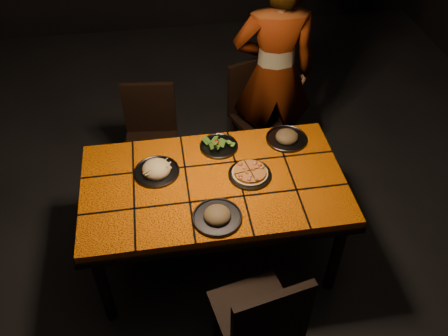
{
  "coord_description": "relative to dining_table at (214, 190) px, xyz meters",
  "views": [
    {
      "loc": [
        -0.25,
        -2.01,
        2.8
      ],
      "look_at": [
        0.07,
        0.03,
        0.82
      ],
      "focal_mm": 38.0,
      "sensor_mm": 36.0,
      "label": 1
    }
  ],
  "objects": [
    {
      "name": "chair_near",
      "position": [
        0.13,
        -0.82,
        -0.15
      ],
      "size": [
        0.49,
        0.49,
        0.92
      ],
      "rotation": [
        0.0,
        0.0,
        3.34
      ],
      "color": "black",
      "rests_on": "ground"
    },
    {
      "name": "plate_mushroom_a",
      "position": [
        -0.02,
        -0.3,
        0.1
      ],
      "size": [
        0.28,
        0.28,
        0.09
      ],
      "color": "#37383C",
      "rests_on": "dining_table"
    },
    {
      "name": "plate_salad",
      "position": [
        0.08,
        0.31,
        0.1
      ],
      "size": [
        0.25,
        0.25,
        0.07
      ],
      "color": "#37383C",
      "rests_on": "dining_table"
    },
    {
      "name": "diner",
      "position": [
        0.59,
        0.95,
        0.19
      ],
      "size": [
        0.66,
        0.47,
        1.71
      ],
      "primitive_type": "imported",
      "rotation": [
        0.0,
        0.0,
        3.05
      ],
      "color": "brown",
      "rests_on": "ground"
    },
    {
      "name": "plate_mushroom_b",
      "position": [
        0.54,
        0.31,
        0.1
      ],
      "size": [
        0.28,
        0.28,
        0.09
      ],
      "color": "#37383C",
      "rests_on": "dining_table"
    },
    {
      "name": "plate_pasta",
      "position": [
        -0.34,
        0.13,
        0.1
      ],
      "size": [
        0.28,
        0.28,
        0.09
      ],
      "color": "#37383C",
      "rests_on": "dining_table"
    },
    {
      "name": "chair_far_right",
      "position": [
        0.49,
        1.04,
        -0.17
      ],
      "size": [
        0.51,
        0.51,
        0.87
      ],
      "rotation": [
        0.0,
        0.0,
        0.37
      ],
      "color": "black",
      "rests_on": "ground"
    },
    {
      "name": "plate_pizza",
      "position": [
        0.23,
        0.01,
        0.1
      ],
      "size": [
        0.27,
        0.27,
        0.04
      ],
      "color": "#37383C",
      "rests_on": "dining_table"
    },
    {
      "name": "dining_table",
      "position": [
        0.0,
        0.0,
        0.0
      ],
      "size": [
        1.62,
        0.92,
        0.75
      ],
      "color": "orange",
      "rests_on": "ground"
    },
    {
      "name": "chair_far_left",
      "position": [
        -0.37,
        0.85,
        -0.17
      ],
      "size": [
        0.43,
        0.43,
        0.87
      ],
      "rotation": [
        0.0,
        0.0,
        -0.11
      ],
      "color": "black",
      "rests_on": "ground"
    },
    {
      "name": "room_shell",
      "position": [
        0.0,
        0.0,
        0.83
      ],
      "size": [
        6.04,
        7.04,
        3.08
      ],
      "color": "black",
      "rests_on": "ground"
    }
  ]
}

